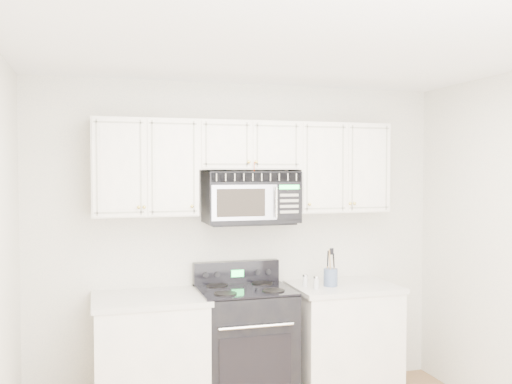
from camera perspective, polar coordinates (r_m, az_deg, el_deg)
name	(u,v)px	position (r m, az deg, el deg)	size (l,w,h in m)	color
room	(321,274)	(3.20, 6.54, -8.17)	(3.51, 3.51, 2.61)	brown
base_cabinet_left	(150,360)	(4.60, -10.54, -16.22)	(0.86, 0.65, 0.92)	white
base_cabinet_right	(343,343)	(5.00, 8.68, -14.68)	(0.86, 0.65, 0.92)	white
range	(245,344)	(4.71, -1.15, -14.99)	(0.73, 0.67, 1.11)	black
upper_cabinets	(246,163)	(4.65, -0.98, 2.91)	(2.44, 0.37, 0.75)	white
microwave	(251,197)	(4.64, -0.51, -0.50)	(0.75, 0.43, 0.42)	black
utensil_crock	(331,276)	(4.79, 7.47, -8.37)	(0.12, 0.12, 0.31)	#3F5474
shaker_salt	(305,280)	(4.74, 4.93, -8.81)	(0.04, 0.04, 0.10)	#BAB9BD
shaker_pepper	(316,283)	(4.65, 6.04, -9.00)	(0.04, 0.04, 0.11)	#BAB9BD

